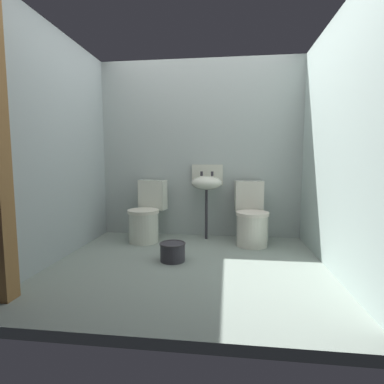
{
  "coord_description": "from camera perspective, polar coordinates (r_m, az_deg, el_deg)",
  "views": [
    {
      "loc": [
        0.39,
        -2.93,
        1.05
      ],
      "look_at": [
        0.0,
        0.28,
        0.7
      ],
      "focal_mm": 27.66,
      "sensor_mm": 36.0,
      "label": 1
    }
  ],
  "objects": [
    {
      "name": "wall_right",
      "position": [
        3.2,
        25.83,
        8.19
      ],
      "size": [
        0.1,
        2.45,
        2.39
      ],
      "primitive_type": "cube",
      "color": "#A0B4AE",
      "rests_on": "ground"
    },
    {
      "name": "toilet_left",
      "position": [
        3.92,
        -8.78,
        -4.61
      ],
      "size": [
        0.47,
        0.65,
        0.78
      ],
      "rotation": [
        0.0,
        0.0,
        2.97
      ],
      "color": "silver",
      "rests_on": "ground"
    },
    {
      "name": "toilet_right",
      "position": [
        3.79,
        11.34,
        -5.04
      ],
      "size": [
        0.43,
        0.62,
        0.78
      ],
      "rotation": [
        0.0,
        0.0,
        3.23
      ],
      "color": "silver",
      "rests_on": "ground"
    },
    {
      "name": "bucket",
      "position": [
        3.15,
        -3.75,
        -11.36
      ],
      "size": [
        0.27,
        0.27,
        0.19
      ],
      "color": "#312F35",
      "rests_on": "ground"
    },
    {
      "name": "sink",
      "position": [
        3.91,
        2.85,
        1.84
      ],
      "size": [
        0.42,
        0.35,
        0.99
      ],
      "color": "#312F35",
      "rests_on": "ground"
    },
    {
      "name": "ground_plane",
      "position": [
        3.15,
        -0.64,
        -14.06
      ],
      "size": [
        3.13,
        2.65,
        0.08
      ],
      "primitive_type": "cube",
      "color": "gray"
    },
    {
      "name": "wall_back",
      "position": [
        4.13,
        1.51,
        8.22
      ],
      "size": [
        3.13,
        0.1,
        2.39
      ],
      "primitive_type": "cube",
      "color": "#A5B1AD",
      "rests_on": "ground"
    },
    {
      "name": "wall_left",
      "position": [
        3.53,
        -24.05,
        8.03
      ],
      "size": [
        0.1,
        2.45,
        2.39
      ],
      "primitive_type": "cube",
      "color": "#A3B0B1",
      "rests_on": "ground"
    }
  ]
}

